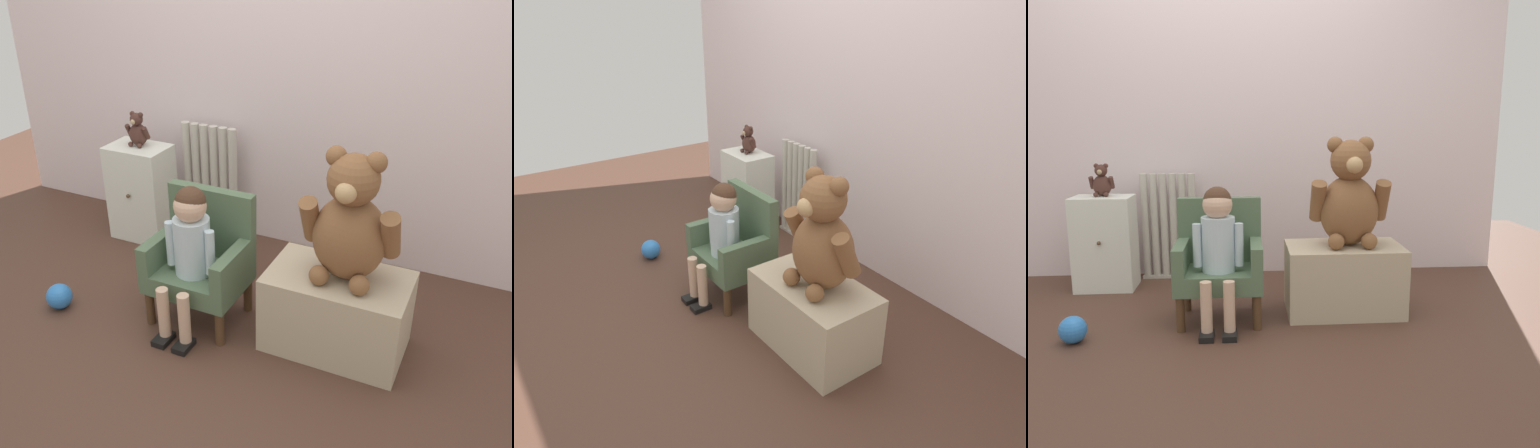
{
  "view_description": "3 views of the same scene",
  "coord_description": "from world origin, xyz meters",
  "views": [
    {
      "loc": [
        1.22,
        -1.62,
        1.73
      ],
      "look_at": [
        0.29,
        0.36,
        0.58
      ],
      "focal_mm": 40.0,
      "sensor_mm": 36.0,
      "label": 1
    },
    {
      "loc": [
        2.23,
        -0.95,
        1.69
      ],
      "look_at": [
        0.29,
        0.42,
        0.56
      ],
      "focal_mm": 35.0,
      "sensor_mm": 36.0,
      "label": 2
    },
    {
      "loc": [
        0.12,
        -2.17,
        1.01
      ],
      "look_at": [
        0.33,
        0.43,
        0.5
      ],
      "focal_mm": 35.0,
      "sensor_mm": 36.0,
      "label": 3
    }
  ],
  "objects": [
    {
      "name": "small_teddy_bear",
      "position": [
        -0.75,
        0.96,
        0.67
      ],
      "size": [
        0.15,
        0.1,
        0.2
      ],
      "color": "#442821",
      "rests_on": "small_dresser"
    },
    {
      "name": "radiator",
      "position": [
        -0.38,
        1.14,
        0.35
      ],
      "size": [
        0.37,
        0.05,
        0.71
      ],
      "color": "beige",
      "rests_on": "ground_plane"
    },
    {
      "name": "child_armchair",
      "position": [
        -0.01,
        0.4,
        0.31
      ],
      "size": [
        0.45,
        0.36,
        0.63
      ],
      "color": "#4E664A",
      "rests_on": "ground_plane"
    },
    {
      "name": "large_teddy_bear",
      "position": [
        0.68,
        0.44,
        0.63
      ],
      "size": [
        0.42,
        0.3,
        0.58
      ],
      "color": "brown",
      "rests_on": "low_bench"
    },
    {
      "name": "low_bench",
      "position": [
        0.66,
        0.43,
        0.19
      ],
      "size": [
        0.62,
        0.38,
        0.37
      ],
      "primitive_type": "cube",
      "color": "tan",
      "rests_on": "ground_plane"
    },
    {
      "name": "back_wall",
      "position": [
        0.0,
        1.27,
        1.2
      ],
      "size": [
        3.8,
        0.05,
        2.4
      ],
      "primitive_type": "cube",
      "color": "silver",
      "rests_on": "ground_plane"
    },
    {
      "name": "small_dresser",
      "position": [
        -0.75,
        0.95,
        0.29
      ],
      "size": [
        0.36,
        0.27,
        0.59
      ],
      "color": "silver",
      "rests_on": "ground_plane"
    },
    {
      "name": "toy_ball",
      "position": [
        -0.7,
        0.12,
        0.07
      ],
      "size": [
        0.13,
        0.13,
        0.13
      ],
      "primitive_type": "sphere",
      "color": "blue",
      "rests_on": "ground_plane"
    },
    {
      "name": "ground_plane",
      "position": [
        0.0,
        0.0,
        0.0
      ],
      "size": [
        6.0,
        6.0,
        0.0
      ],
      "primitive_type": "plane",
      "color": "#4A2F24"
    },
    {
      "name": "child_figure",
      "position": [
        -0.01,
        0.29,
        0.46
      ],
      "size": [
        0.25,
        0.35,
        0.71
      ],
      "color": "silver",
      "rests_on": "ground_plane"
    }
  ]
}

